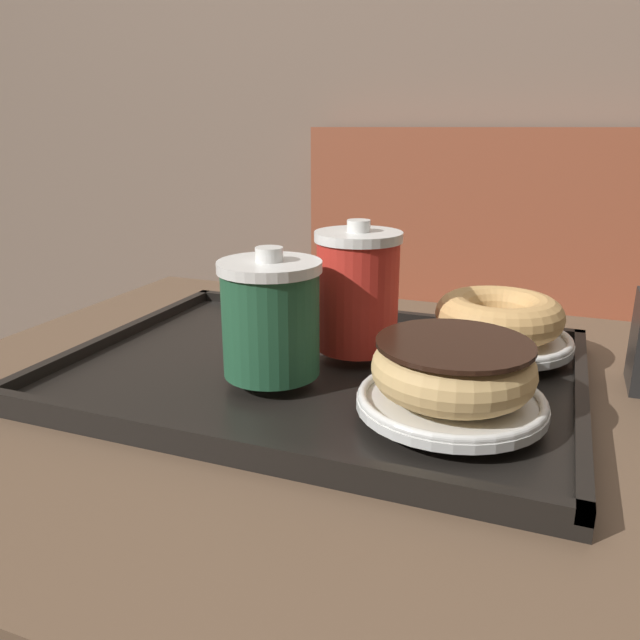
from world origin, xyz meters
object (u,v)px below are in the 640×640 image
object	(u,v)px
coffee_cup_rear	(358,290)
spoon	(296,305)
coffee_cup_front	(271,317)
donut_plain	(499,315)
donut_chocolate_glazed	(453,367)

from	to	relation	value
coffee_cup_rear	spoon	world-z (taller)	coffee_cup_rear
coffee_cup_front	spoon	xyz separation A→B (m)	(-0.07, 0.22, -0.05)
coffee_cup_rear	donut_plain	xyz separation A→B (m)	(0.14, 0.06, -0.03)
coffee_cup_rear	donut_plain	world-z (taller)	coffee_cup_rear
coffee_cup_rear	donut_chocolate_glazed	xyz separation A→B (m)	(0.12, -0.12, -0.03)
donut_chocolate_glazed	spoon	xyz separation A→B (m)	(-0.25, 0.24, -0.03)
coffee_cup_rear	spoon	size ratio (longest dim) A/B	0.92
donut_chocolate_glazed	donut_plain	bearing A→B (deg)	83.94
donut_chocolate_glazed	donut_plain	world-z (taller)	donut_chocolate_glazed
coffee_cup_rear	donut_plain	distance (m)	0.16
donut_plain	spoon	size ratio (longest dim) A/B	0.91
coffee_cup_front	spoon	world-z (taller)	coffee_cup_front
spoon	donut_plain	bearing A→B (deg)	-108.21
coffee_cup_front	coffee_cup_rear	bearing A→B (deg)	61.28
coffee_cup_rear	donut_plain	size ratio (longest dim) A/B	1.01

